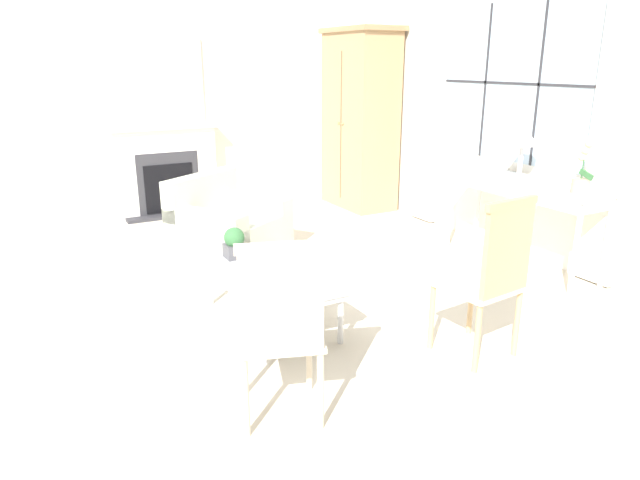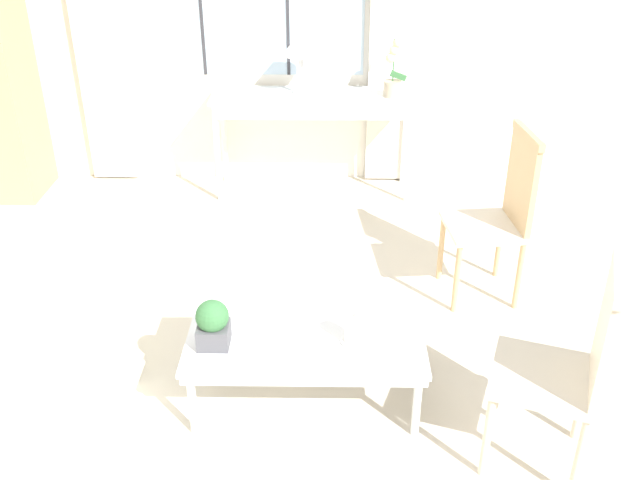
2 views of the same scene
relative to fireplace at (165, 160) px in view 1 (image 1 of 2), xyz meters
The scene contains 14 objects.
ground_plane 3.01m from the fireplace, ahead, with size 14.00×14.00×0.00m, color beige.
wall_back_windowed 4.02m from the fireplace, 42.61° to the left, with size 7.20×0.14×2.80m.
wall_left 0.78m from the fireplace, 115.13° to the left, with size 0.06×7.20×2.80m, color white.
fireplace is the anchor object (origin of this frame).
armoire 2.48m from the fireplace, 72.25° to the left, with size 1.08×0.62×2.23m.
console_table 4.18m from the fireplace, 34.47° to the left, with size 1.57×0.46×0.81m.
table_lamp 4.15m from the fireplace, 35.52° to the left, with size 0.28×0.28×0.47m.
potted_orchid 4.68m from the fireplace, 29.83° to the left, with size 0.17×0.14×0.44m.
armchair_upholstered 1.97m from the fireplace, ahead, with size 1.21×1.24×0.79m.
side_chair_wooden 4.68m from the fireplace, 10.34° to the left, with size 0.48×0.48×1.07m.
accent_chair_wooden 4.64m from the fireplace, ahead, with size 0.56×0.56×1.03m.
coffee_table 3.48m from the fireplace, ahead, with size 1.15×0.66×0.39m.
potted_plant_small 3.04m from the fireplace, ahead, with size 0.16×0.16×0.24m.
pillar_candle 3.70m from the fireplace, ahead, with size 0.13×0.13×0.16m.
Camera 1 is at (4.07, -1.32, 1.83)m, focal length 32.00 mm.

